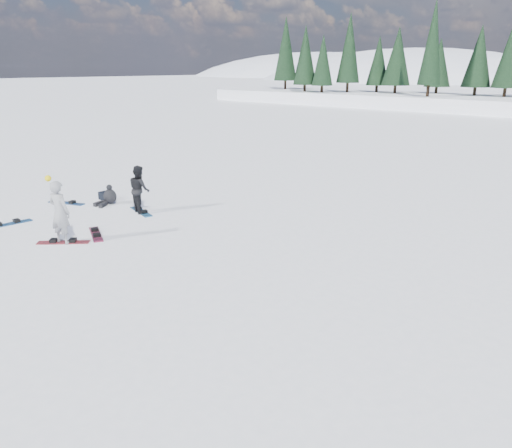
% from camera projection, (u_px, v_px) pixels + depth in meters
% --- Properties ---
extents(ground, '(420.00, 420.00, 0.00)m').
position_uv_depth(ground, '(107.00, 246.00, 14.39)').
color(ground, white).
rests_on(ground, ground).
extents(snowboarder_woman, '(0.77, 0.61, 2.01)m').
position_uv_depth(snowboarder_woman, '(60.00, 212.00, 14.33)').
color(snowboarder_woman, gray).
rests_on(snowboarder_woman, ground).
extents(snowboarder_man, '(0.96, 0.84, 1.67)m').
position_uv_depth(snowboarder_man, '(139.00, 189.00, 17.45)').
color(snowboarder_man, black).
rests_on(snowboarder_man, ground).
extents(seated_rider, '(0.66, 0.96, 0.74)m').
position_uv_depth(seated_rider, '(109.00, 197.00, 18.63)').
color(seated_rider, black).
rests_on(seated_rider, ground).
extents(gear_bag, '(0.45, 0.31, 0.30)m').
position_uv_depth(gear_bag, '(105.00, 196.00, 19.29)').
color(gear_bag, black).
rests_on(gear_bag, ground).
extents(snowboard_woman, '(1.27, 1.25, 0.03)m').
position_uv_depth(snowboard_woman, '(63.00, 242.00, 14.61)').
color(snowboard_woman, maroon).
rests_on(snowboard_woman, ground).
extents(snowboard_man, '(1.52, 0.66, 0.03)m').
position_uv_depth(snowboard_man, '(141.00, 212.00, 17.70)').
color(snowboard_man, '#185788').
rests_on(snowboard_man, ground).
extents(snowboard_loose_b, '(1.48, 0.89, 0.03)m').
position_uv_depth(snowboard_loose_b, '(96.00, 234.00, 15.32)').
color(snowboard_loose_b, maroon).
rests_on(snowboard_loose_b, ground).
extents(snowboard_loose_a, '(0.39, 1.52, 0.03)m').
position_uv_depth(snowboard_loose_a, '(8.00, 224.00, 16.28)').
color(snowboard_loose_a, '#1C599B').
rests_on(snowboard_loose_a, ground).
extents(snowboard_loose_c, '(1.50, 0.82, 0.03)m').
position_uv_depth(snowboard_loose_c, '(66.00, 203.00, 18.80)').
color(snowboard_loose_c, navy).
rests_on(snowboard_loose_c, ground).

